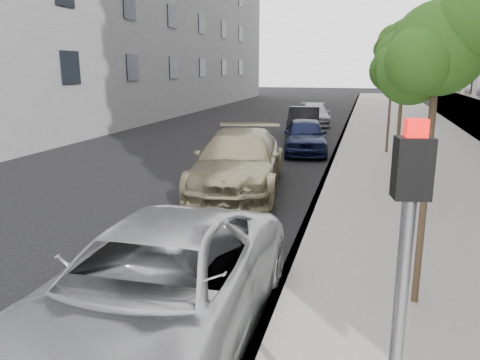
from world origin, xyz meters
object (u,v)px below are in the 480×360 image
at_px(tree_mid, 405,58).
at_px(signal_pole, 403,279).
at_px(minivan, 154,290).
at_px(sedan_rear, 314,114).
at_px(sedan_blue, 305,136).
at_px(tree_near, 441,49).
at_px(sedan_black, 304,122).
at_px(suv, 239,161).
at_px(tree_far, 395,41).

xyz_separation_m(tree_mid, signal_pole, (-0.56, -10.02, -1.69)).
xyz_separation_m(minivan, sedan_rear, (-0.76, 24.60, -0.13)).
bearing_deg(sedan_blue, tree_mid, -70.35).
height_order(tree_near, signal_pole, tree_near).
distance_m(minivan, sedan_black, 19.53).
distance_m(suv, sedan_blue, 6.70).
bearing_deg(tree_far, sedan_black, 130.93).
bearing_deg(sedan_rear, sedan_black, -98.84).
bearing_deg(tree_mid, tree_near, -90.00).
height_order(minivan, sedan_rear, minivan).
distance_m(tree_near, sedan_black, 18.37).
xyz_separation_m(minivan, sedan_black, (-0.72, 19.51, -0.04)).
relative_size(minivan, sedan_rear, 1.26).
height_order(tree_mid, signal_pole, tree_mid).
distance_m(tree_mid, signal_pole, 10.17).
height_order(tree_far, sedan_rear, tree_far).
relative_size(tree_mid, sedan_black, 1.00).
bearing_deg(minivan, tree_near, 27.71).
distance_m(sedan_blue, sedan_rear, 10.10).
bearing_deg(tree_near, tree_mid, 90.00).
distance_m(tree_far, signal_pole, 16.71).
distance_m(tree_near, sedan_rear, 23.32).
bearing_deg(tree_mid, tree_far, 90.00).
bearing_deg(signal_pole, tree_mid, 76.18).
height_order(tree_mid, sedan_blue, tree_mid).
xyz_separation_m(suv, sedan_black, (0.34, 11.61, -0.11)).
bearing_deg(sedan_black, minivan, -93.69).
xyz_separation_m(suv, sedan_blue, (1.06, 6.62, -0.13)).
distance_m(tree_mid, sedan_black, 12.25).
relative_size(tree_near, tree_far, 0.85).
bearing_deg(tree_far, minivan, -102.63).
relative_size(tree_mid, tree_far, 0.87).
height_order(tree_mid, tree_far, tree_far).
height_order(tree_near, minivan, tree_near).
height_order(signal_pole, minivan, signal_pole).
xyz_separation_m(tree_near, minivan, (-3.33, -1.85, -2.96)).
distance_m(suv, sedan_black, 11.61).
relative_size(tree_far, signal_pole, 1.70).
distance_m(tree_far, suv, 8.98).
distance_m(tree_far, sedan_rear, 11.25).
relative_size(signal_pole, minivan, 0.54).
bearing_deg(minivan, sedan_black, 90.76).
distance_m(tree_mid, tree_far, 6.54).
relative_size(minivan, sedan_black, 1.24).
bearing_deg(suv, tree_near, -61.58).
xyz_separation_m(tree_near, signal_pole, (-0.56, -3.52, -1.70)).
height_order(signal_pole, suv, signal_pole).
relative_size(minivan, suv, 0.95).
bearing_deg(sedan_blue, sedan_rear, 85.64).
bearing_deg(signal_pole, sedan_black, 88.71).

